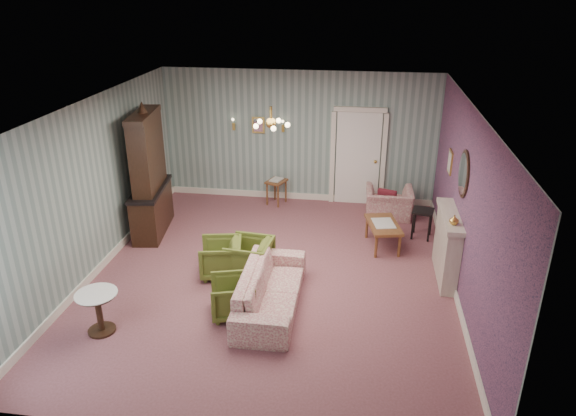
% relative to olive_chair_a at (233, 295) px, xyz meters
% --- Properties ---
extents(floor, '(7.00, 7.00, 0.00)m').
position_rel_olive_chair_a_xyz_m(floor, '(0.40, 1.18, -0.33)').
color(floor, '#874E56').
rests_on(floor, ground).
extents(ceiling, '(7.00, 7.00, 0.00)m').
position_rel_olive_chair_a_xyz_m(ceiling, '(0.40, 1.18, 2.57)').
color(ceiling, white).
rests_on(ceiling, ground).
extents(wall_back, '(6.00, 0.00, 6.00)m').
position_rel_olive_chair_a_xyz_m(wall_back, '(0.40, 4.68, 1.12)').
color(wall_back, slate).
rests_on(wall_back, ground).
extents(wall_front, '(6.00, 0.00, 6.00)m').
position_rel_olive_chair_a_xyz_m(wall_front, '(0.40, -2.32, 1.12)').
color(wall_front, slate).
rests_on(wall_front, ground).
extents(wall_left, '(0.00, 7.00, 7.00)m').
position_rel_olive_chair_a_xyz_m(wall_left, '(-2.60, 1.18, 1.12)').
color(wall_left, slate).
rests_on(wall_left, ground).
extents(wall_right, '(0.00, 7.00, 7.00)m').
position_rel_olive_chair_a_xyz_m(wall_right, '(3.40, 1.18, 1.12)').
color(wall_right, slate).
rests_on(wall_right, ground).
extents(wall_right_floral, '(0.00, 7.00, 7.00)m').
position_rel_olive_chair_a_xyz_m(wall_right_floral, '(3.39, 1.18, 1.12)').
color(wall_right_floral, '#AC567A').
rests_on(wall_right_floral, ground).
extents(door, '(1.12, 0.12, 2.16)m').
position_rel_olive_chair_a_xyz_m(door, '(1.70, 4.64, 0.75)').
color(door, white).
rests_on(door, floor).
extents(olive_chair_a, '(0.75, 0.78, 0.66)m').
position_rel_olive_chair_a_xyz_m(olive_chair_a, '(0.00, 0.00, 0.00)').
color(olive_chair_a, '#566222').
rests_on(olive_chair_a, floor).
extents(olive_chair_b, '(0.75, 0.78, 0.70)m').
position_rel_olive_chair_a_xyz_m(olive_chair_b, '(-0.47, 1.11, 0.02)').
color(olive_chair_b, '#566222').
rests_on(olive_chair_b, floor).
extents(olive_chair_c, '(0.74, 0.77, 0.73)m').
position_rel_olive_chair_a_xyz_m(olive_chair_c, '(0.01, 1.15, 0.04)').
color(olive_chair_c, '#566222').
rests_on(olive_chair_c, floor).
extents(sofa_chintz, '(0.64, 2.16, 0.84)m').
position_rel_olive_chair_a_xyz_m(sofa_chintz, '(0.53, 0.27, 0.09)').
color(sofa_chintz, '#983D4E').
rests_on(sofa_chintz, floor).
extents(wingback_chair, '(0.98, 0.65, 0.84)m').
position_rel_olive_chair_a_xyz_m(wingback_chair, '(2.40, 3.93, 0.09)').
color(wingback_chair, '#983D4E').
rests_on(wingback_chair, floor).
extents(dresser, '(0.73, 1.58, 2.55)m').
position_rel_olive_chair_a_xyz_m(dresser, '(-2.25, 2.58, 0.94)').
color(dresser, black).
rests_on(dresser, floor).
extents(fireplace, '(0.30, 1.40, 1.16)m').
position_rel_olive_chair_a_xyz_m(fireplace, '(3.26, 1.58, 0.25)').
color(fireplace, beige).
rests_on(fireplace, floor).
extents(mantel_vase, '(0.15, 0.15, 0.15)m').
position_rel_olive_chair_a_xyz_m(mantel_vase, '(3.24, 1.18, 0.91)').
color(mantel_vase, gold).
rests_on(mantel_vase, fireplace).
extents(oval_mirror, '(0.04, 0.76, 0.84)m').
position_rel_olive_chair_a_xyz_m(oval_mirror, '(3.36, 1.58, 1.52)').
color(oval_mirror, white).
rests_on(oval_mirror, wall_right).
extents(framed_print, '(0.04, 0.34, 0.42)m').
position_rel_olive_chair_a_xyz_m(framed_print, '(3.37, 2.93, 1.27)').
color(framed_print, gold).
rests_on(framed_print, wall_right).
extents(coffee_table, '(0.72, 1.05, 0.49)m').
position_rel_olive_chair_a_xyz_m(coffee_table, '(2.25, 2.53, -0.08)').
color(coffee_table, brown).
rests_on(coffee_table, floor).
extents(side_table_black, '(0.46, 0.46, 0.58)m').
position_rel_olive_chair_a_xyz_m(side_table_black, '(3.01, 3.04, -0.04)').
color(side_table_black, black).
rests_on(side_table_black, floor).
extents(pedestal_table, '(0.72, 0.72, 0.64)m').
position_rel_olive_chair_a_xyz_m(pedestal_table, '(-1.76, -0.69, -0.01)').
color(pedestal_table, black).
rests_on(pedestal_table, floor).
extents(nesting_table, '(0.49, 0.55, 0.60)m').
position_rel_olive_chair_a_xyz_m(nesting_table, '(-0.05, 4.33, -0.03)').
color(nesting_table, brown).
rests_on(nesting_table, floor).
extents(gilt_mirror_back, '(0.28, 0.06, 0.36)m').
position_rel_olive_chair_a_xyz_m(gilt_mirror_back, '(-0.50, 4.64, 1.37)').
color(gilt_mirror_back, gold).
rests_on(gilt_mirror_back, wall_back).
extents(sconce_left, '(0.16, 0.12, 0.30)m').
position_rel_olive_chair_a_xyz_m(sconce_left, '(-1.05, 4.62, 1.37)').
color(sconce_left, gold).
rests_on(sconce_left, wall_back).
extents(sconce_right, '(0.16, 0.12, 0.30)m').
position_rel_olive_chair_a_xyz_m(sconce_right, '(0.05, 4.62, 1.37)').
color(sconce_right, gold).
rests_on(sconce_right, wall_back).
extents(chandelier, '(0.56, 0.56, 0.36)m').
position_rel_olive_chair_a_xyz_m(chandelier, '(0.40, 1.18, 2.30)').
color(chandelier, gold).
rests_on(chandelier, ceiling).
extents(burgundy_cushion, '(0.41, 0.28, 0.39)m').
position_rel_olive_chair_a_xyz_m(burgundy_cushion, '(2.35, 3.78, 0.15)').
color(burgundy_cushion, maroon).
rests_on(burgundy_cushion, wingback_chair).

